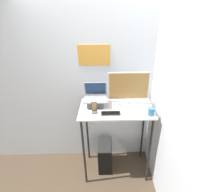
{
  "coord_description": "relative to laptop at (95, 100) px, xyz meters",
  "views": [
    {
      "loc": [
        -0.13,
        -1.75,
        2.34
      ],
      "look_at": [
        -0.06,
        0.29,
        1.32
      ],
      "focal_mm": 28.0,
      "sensor_mm": 36.0,
      "label": 1
    }
  ],
  "objects": [
    {
      "name": "wall_back",
      "position": [
        0.28,
        0.3,
        0.07
      ],
      "size": [
        6.0,
        0.06,
        2.6
      ],
      "color": "silver",
      "rests_on": "ground_plane"
    },
    {
      "name": "computer_tower",
      "position": [
        0.11,
        -0.02,
        -1.0
      ],
      "size": [
        0.21,
        0.38,
        0.47
      ],
      "color": "black",
      "rests_on": "ground_plane"
    },
    {
      "name": "mug",
      "position": [
        0.71,
        -0.26,
        -0.04
      ],
      "size": [
        0.08,
        0.08,
        0.1
      ],
      "color": "#336699",
      "rests_on": "desk"
    },
    {
      "name": "laptop",
      "position": [
        0.0,
        0.0,
        0.0
      ],
      "size": [
        0.31,
        0.27,
        0.31
      ],
      "color": "#4C4C51",
      "rests_on": "desk"
    },
    {
      "name": "keyboard",
      "position": [
        0.2,
        -0.22,
        -0.08
      ],
      "size": [
        0.24,
        0.09,
        0.02
      ],
      "color": "black",
      "rests_on": "desk"
    },
    {
      "name": "wall_side_right",
      "position": [
        0.87,
        -0.36,
        0.07
      ],
      "size": [
        0.05,
        6.0,
        2.6
      ],
      "color": "silver",
      "rests_on": "ground_plane"
    },
    {
      "name": "desk",
      "position": [
        0.28,
        -0.07,
        -0.25
      ],
      "size": [
        0.99,
        0.58,
        1.14
      ],
      "color": "beige",
      "rests_on": "ground_plane"
    },
    {
      "name": "mouse",
      "position": [
        0.37,
        -0.25,
        -0.07
      ],
      "size": [
        0.04,
        0.07,
        0.03
      ],
      "color": "white",
      "rests_on": "desk"
    },
    {
      "name": "cell_phone",
      "position": [
        -0.01,
        -0.18,
        -0.04
      ],
      "size": [
        0.07,
        0.07,
        0.16
      ],
      "color": "#4C4C51",
      "rests_on": "desk"
    },
    {
      "name": "ground_plane",
      "position": [
        0.28,
        -0.36,
        -1.23
      ],
      "size": [
        12.0,
        12.0,
        0.0
      ],
      "primitive_type": "plane",
      "color": "#473828"
    },
    {
      "name": "monitor",
      "position": [
        0.45,
        0.01,
        0.16
      ],
      "size": [
        0.55,
        0.18,
        0.48
      ],
      "color": "silver",
      "rests_on": "desk"
    }
  ]
}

